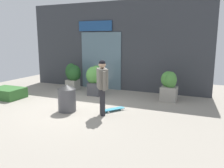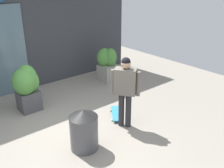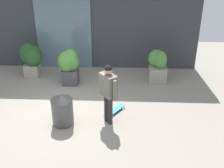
# 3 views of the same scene
# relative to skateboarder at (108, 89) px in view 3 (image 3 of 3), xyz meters

# --- Properties ---
(ground_plane) EXTENTS (12.00, 12.00, 0.00)m
(ground_plane) POSITION_rel_skateboarder_xyz_m (-1.16, 0.39, -1.00)
(ground_plane) COLOR gray
(building_facade) EXTENTS (8.23, 0.31, 3.80)m
(building_facade) POSITION_rel_skateboarder_xyz_m (-1.19, 3.57, 0.88)
(building_facade) COLOR #383A3F
(building_facade) RESTS_ON ground_plane
(skateboarder) EXTENTS (0.49, 0.53, 1.63)m
(skateboarder) POSITION_rel_skateboarder_xyz_m (0.00, 0.00, 0.00)
(skateboarder) COLOR #28282D
(skateboarder) RESTS_ON ground_plane
(skateboard) EXTENTS (0.59, 0.72, 0.08)m
(skateboard) POSITION_rel_skateboarder_xyz_m (0.14, 0.47, -0.94)
(skateboard) COLOR teal
(skateboard) RESTS_ON ground_plane
(planter_box_left) EXTENTS (0.67, 0.63, 1.19)m
(planter_box_left) POSITION_rel_skateboarder_xyz_m (-1.35, 2.13, -0.30)
(planter_box_left) COLOR #47474C
(planter_box_left) RESTS_ON ground_plane
(planter_box_right) EXTENTS (0.78, 0.62, 1.16)m
(planter_box_right) POSITION_rel_skateboarder_xyz_m (-2.72, 2.65, -0.34)
(planter_box_right) COLOR gray
(planter_box_right) RESTS_ON ground_plane
(planter_box_mid) EXTENTS (0.61, 0.62, 1.08)m
(planter_box_mid) POSITION_rel_skateboarder_xyz_m (1.49, 2.47, -0.44)
(planter_box_mid) COLOR gray
(planter_box_mid) RESTS_ON ground_plane
(trash_bin) EXTENTS (0.56, 0.56, 0.85)m
(trash_bin) POSITION_rel_skateboarder_xyz_m (-1.17, -0.11, -0.57)
(trash_bin) COLOR #4C4C51
(trash_bin) RESTS_ON ground_plane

